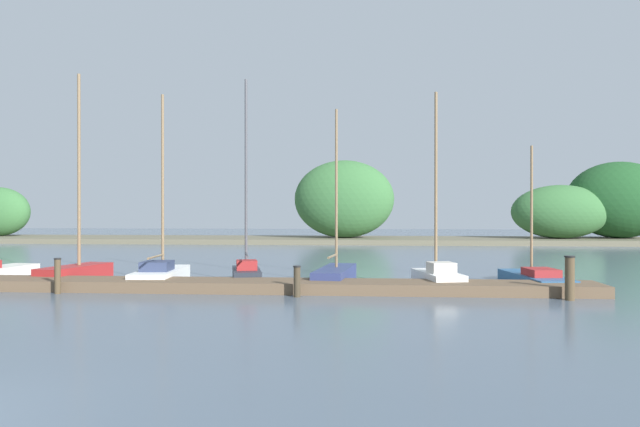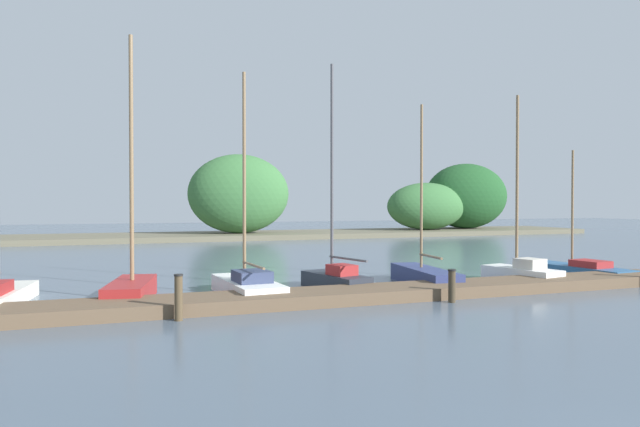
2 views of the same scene
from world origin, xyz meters
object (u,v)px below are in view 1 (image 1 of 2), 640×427
(mooring_piling_1, at_px, (58,276))
(sailboat_3, at_px, (161,273))
(sailboat_5, at_px, (336,274))
(sailboat_7, at_px, (534,278))
(mooring_piling_3, at_px, (570,278))
(sailboat_2, at_px, (78,269))
(mooring_piling_2, at_px, (297,281))
(sailboat_4, at_px, (246,270))
(sailboat_6, at_px, (437,275))

(mooring_piling_1, bearing_deg, sailboat_3, 52.25)
(sailboat_5, height_order, sailboat_7, sailboat_5)
(mooring_piling_3, bearing_deg, sailboat_2, 168.49)
(sailboat_3, bearing_deg, mooring_piling_1, 137.59)
(mooring_piling_2, bearing_deg, sailboat_5, 73.52)
(sailboat_2, xyz_separation_m, sailboat_3, (3.29, -0.32, -0.09))
(mooring_piling_2, bearing_deg, sailboat_4, 123.47)
(mooring_piling_1, bearing_deg, mooring_piling_2, -0.63)
(sailboat_3, bearing_deg, mooring_piling_2, -124.60)
(sailboat_3, height_order, sailboat_6, sailboat_3)
(sailboat_6, bearing_deg, mooring_piling_2, 107.77)
(sailboat_3, relative_size, sailboat_7, 1.39)
(sailboat_3, relative_size, sailboat_6, 1.02)
(sailboat_2, relative_size, mooring_piling_2, 8.14)
(sailboat_7, xyz_separation_m, mooring_piling_2, (-7.91, -3.50, 0.21))
(sailboat_2, distance_m, mooring_piling_1, 3.43)
(sailboat_5, distance_m, sailboat_7, 6.92)
(sailboat_5, bearing_deg, sailboat_4, 95.04)
(sailboat_2, distance_m, mooring_piling_2, 9.21)
(sailboat_5, bearing_deg, sailboat_6, -96.03)
(mooring_piling_1, bearing_deg, sailboat_5, 20.90)
(sailboat_2, bearing_deg, sailboat_5, -79.26)
(mooring_piling_2, bearing_deg, mooring_piling_1, 179.37)
(sailboat_4, xyz_separation_m, sailboat_6, (6.74, -0.83, -0.02))
(sailboat_2, distance_m, sailboat_6, 13.07)
(sailboat_6, height_order, mooring_piling_3, sailboat_6)
(sailboat_3, relative_size, sailboat_4, 0.92)
(sailboat_6, distance_m, mooring_piling_2, 5.17)
(sailboat_5, xyz_separation_m, mooring_piling_3, (7.00, -3.36, 0.30))
(sailboat_2, xyz_separation_m, mooring_piling_2, (8.57, -3.36, 0.02))
(sailboat_6, bearing_deg, sailboat_5, 65.36)
(sailboat_7, bearing_deg, sailboat_2, 84.16)
(sailboat_2, height_order, sailboat_5, sailboat_2)
(sailboat_6, height_order, mooring_piling_2, sailboat_6)
(sailboat_4, bearing_deg, sailboat_3, 83.33)
(sailboat_2, relative_size, sailboat_3, 1.13)
(sailboat_7, distance_m, mooring_piling_1, 15.86)
(sailboat_4, height_order, sailboat_6, sailboat_4)
(sailboat_5, height_order, mooring_piling_1, sailboat_5)
(mooring_piling_1, bearing_deg, sailboat_2, 107.00)
(mooring_piling_1, relative_size, mooring_piling_2, 1.19)
(sailboat_3, distance_m, sailboat_4, 3.04)
(sailboat_5, relative_size, mooring_piling_2, 6.62)
(sailboat_3, relative_size, mooring_piling_2, 7.23)
(sailboat_6, relative_size, mooring_piling_3, 5.15)
(sailboat_3, xyz_separation_m, mooring_piling_2, (5.28, -3.04, 0.10))
(sailboat_5, relative_size, mooring_piling_3, 4.83)
(sailboat_2, xyz_separation_m, sailboat_6, (13.05, -0.77, -0.03))
(sailboat_6, bearing_deg, sailboat_4, 70.64)
(sailboat_7, distance_m, mooring_piling_3, 3.53)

